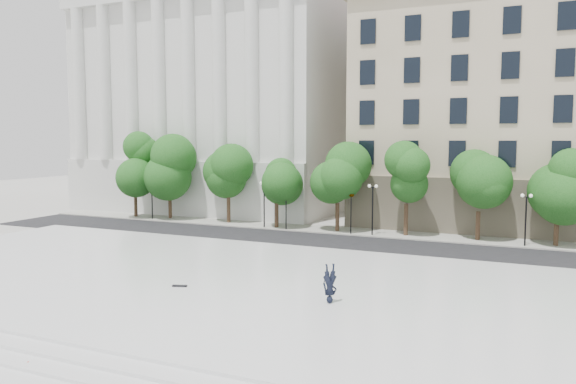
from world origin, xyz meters
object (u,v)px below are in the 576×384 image
(traffic_light_west, at_px, (286,190))
(traffic_light_east, at_px, (351,193))
(skateboard, at_px, (180,286))
(person_lying, at_px, (330,298))

(traffic_light_west, height_order, traffic_light_east, traffic_light_east)
(traffic_light_east, xyz_separation_m, skateboard, (-2.66, -21.61, -3.21))
(traffic_light_east, bearing_deg, traffic_light_west, -180.00)
(traffic_light_east, relative_size, person_lying, 2.21)
(traffic_light_west, bearing_deg, person_lying, -60.62)
(traffic_light_east, xyz_separation_m, person_lying, (5.72, -21.12, -2.99))
(traffic_light_east, bearing_deg, person_lying, -74.85)
(traffic_light_west, relative_size, traffic_light_east, 1.00)
(person_lying, distance_m, skateboard, 8.40)
(traffic_light_west, distance_m, person_lying, 24.42)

